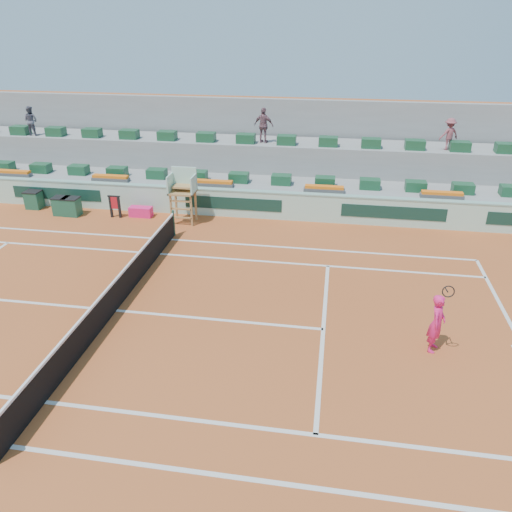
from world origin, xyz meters
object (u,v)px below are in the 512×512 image
object	(u,v)px
tennis_player	(437,323)
umpire_chair	(183,188)
player_bag	(141,212)
drink_cooler_a	(72,207)

from	to	relation	value
tennis_player	umpire_chair	bearing A→B (deg)	139.67
umpire_chair	tennis_player	bearing A→B (deg)	-40.33
player_bag	umpire_chair	size ratio (longest dim) A/B	0.42
player_bag	drink_cooler_a	world-z (taller)	drink_cooler_a
umpire_chair	drink_cooler_a	bearing A→B (deg)	-178.98
umpire_chair	tennis_player	size ratio (longest dim) A/B	1.05
player_bag	tennis_player	distance (m)	14.19
tennis_player	drink_cooler_a	bearing A→B (deg)	151.78
drink_cooler_a	tennis_player	bearing A→B (deg)	-28.22
player_bag	tennis_player	xyz separation A→B (m)	(11.54, -8.24, 0.63)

